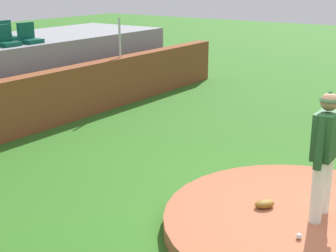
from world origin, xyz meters
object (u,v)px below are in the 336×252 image
object	(u,v)px
stadium_chair_6	(29,37)
stadium_chair_13	(6,34)
pitcher	(325,146)
stadium_chair_5	(6,39)
fielding_glove	(264,204)
baseball	(299,236)

from	to	relation	value
stadium_chair_6	stadium_chair_13	xyz separation A→B (m)	(0.02, 0.93, 0.00)
stadium_chair_6	pitcher	bearing A→B (deg)	76.24
stadium_chair_5	fielding_glove	bearing A→B (deg)	78.76
pitcher	stadium_chair_13	distance (m)	9.33
stadium_chair_5	stadium_chair_13	xyz separation A→B (m)	(0.70, 0.90, 0.00)
baseball	stadium_chair_13	size ratio (longest dim) A/B	0.15
fielding_glove	stadium_chair_13	distance (m)	8.79
pitcher	stadium_chair_6	world-z (taller)	stadium_chair_6
baseball	stadium_chair_6	distance (m)	8.76
baseball	stadium_chair_13	world-z (taller)	stadium_chair_13
pitcher	fielding_glove	world-z (taller)	pitcher
baseball	fielding_glove	world-z (taller)	fielding_glove
stadium_chair_5	stadium_chair_13	world-z (taller)	same
stadium_chair_5	stadium_chair_6	distance (m)	0.68
baseball	fielding_glove	distance (m)	0.93
fielding_glove	stadium_chair_6	bearing A→B (deg)	-74.38
baseball	stadium_chair_6	size ratio (longest dim) A/B	0.15
pitcher	baseball	bearing A→B (deg)	178.21
stadium_chair_6	stadium_chair_13	bearing A→B (deg)	-91.15
baseball	fielding_glove	xyz separation A→B (m)	(0.57, 0.73, 0.02)
stadium_chair_5	stadium_chair_6	bearing A→B (deg)	178.10
pitcher	stadium_chair_13	size ratio (longest dim) A/B	3.55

